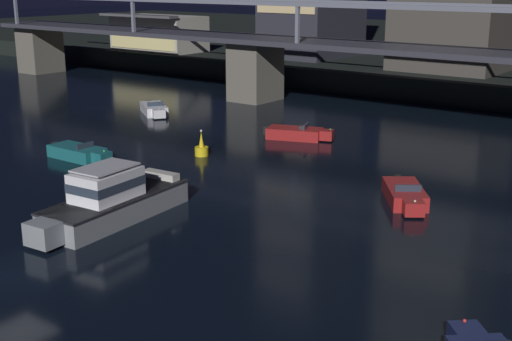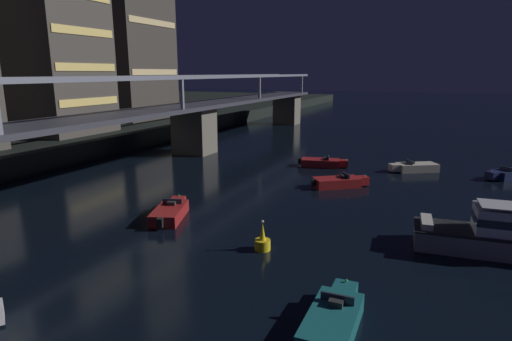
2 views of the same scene
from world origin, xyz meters
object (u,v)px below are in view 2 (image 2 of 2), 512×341
(river_bridge, at_px, (90,136))
(speedboat_near_right, at_px, (511,174))
(tower_central, at_px, (58,49))
(channel_buoy, at_px, (262,242))
(speedboat_far_center, at_px, (333,319))
(speedboat_far_left, at_px, (322,163))
(cabin_cruiser_near_left, at_px, (499,235))
(speedboat_mid_left, at_px, (170,212))
(speedboat_mid_center, at_px, (415,167))
(speedboat_near_center, at_px, (339,182))

(river_bridge, relative_size, speedboat_near_right, 23.54)
(tower_central, relative_size, speedboat_near_right, 4.65)
(river_bridge, xyz_separation_m, tower_central, (11.93, 16.02, 8.13))
(channel_buoy, bearing_deg, speedboat_far_center, -136.80)
(tower_central, relative_size, speedboat_far_left, 4.01)
(cabin_cruiser_near_left, height_order, speedboat_far_center, cabin_cruiser_near_left)
(speedboat_mid_left, bearing_deg, river_bridge, 68.64)
(speedboat_far_left, height_order, channel_buoy, channel_buoy)
(cabin_cruiser_near_left, distance_m, channel_buoy, 12.97)
(speedboat_far_left, height_order, speedboat_far_center, same)
(river_bridge, xyz_separation_m, speedboat_near_right, (17.78, -33.90, -3.96))
(speedboat_mid_center, distance_m, speedboat_far_center, 29.71)
(speedboat_near_right, bearing_deg, speedboat_far_left, 97.24)
(river_bridge, bearing_deg, channel_buoy, -109.45)
(speedboat_far_center, bearing_deg, tower_central, 58.87)
(speedboat_mid_left, distance_m, speedboat_far_left, 20.59)
(speedboat_near_right, bearing_deg, tower_central, 96.69)
(river_bridge, distance_m, speedboat_near_right, 38.48)
(speedboat_mid_left, bearing_deg, tower_central, 59.04)
(river_bridge, bearing_deg, cabin_cruiser_near_left, -93.42)
(tower_central, height_order, cabin_cruiser_near_left, tower_central)
(speedboat_near_center, distance_m, speedboat_mid_center, 10.54)
(speedboat_mid_left, xyz_separation_m, speedboat_mid_center, (21.56, -14.38, 0.00))
(cabin_cruiser_near_left, relative_size, speedboat_far_left, 1.78)
(channel_buoy, bearing_deg, tower_central, 61.97)
(cabin_cruiser_near_left, xyz_separation_m, speedboat_near_right, (19.63, -2.93, -0.64))
(river_bridge, height_order, cabin_cruiser_near_left, river_bridge)
(cabin_cruiser_near_left, xyz_separation_m, channel_buoy, (-4.85, 12.01, -0.57))
(speedboat_mid_left, height_order, speedboat_far_left, same)
(speedboat_far_center, bearing_deg, cabin_cruiser_near_left, -31.76)
(speedboat_mid_center, bearing_deg, tower_central, 97.26)
(tower_central, distance_m, speedboat_near_right, 51.70)
(river_bridge, height_order, speedboat_near_center, river_bridge)
(cabin_cruiser_near_left, relative_size, speedboat_near_right, 2.07)
(speedboat_mid_left, height_order, channel_buoy, channel_buoy)
(cabin_cruiser_near_left, relative_size, speedboat_mid_left, 1.82)
(river_bridge, xyz_separation_m, speedboat_far_center, (-12.48, -24.39, -3.96))
(speedboat_far_center, bearing_deg, channel_buoy, 43.20)
(speedboat_mid_left, bearing_deg, cabin_cruiser_near_left, -82.85)
(speedboat_near_center, relative_size, speedboat_mid_center, 0.98)
(river_bridge, distance_m, tower_central, 21.57)
(speedboat_far_left, bearing_deg, speedboat_far_center, -164.08)
(river_bridge, bearing_deg, speedboat_near_center, -67.26)
(channel_buoy, bearing_deg, speedboat_far_left, 6.58)
(speedboat_far_left, bearing_deg, speedboat_mid_left, 165.09)
(tower_central, xyz_separation_m, speedboat_mid_center, (5.28, -41.50, -12.09))
(speedboat_mid_center, bearing_deg, channel_buoy, 164.76)
(speedboat_mid_center, bearing_deg, speedboat_mid_left, 146.29)
(speedboat_near_right, xyz_separation_m, speedboat_mid_left, (-22.12, 22.80, 0.00))
(cabin_cruiser_near_left, height_order, speedboat_mid_left, cabin_cruiser_near_left)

